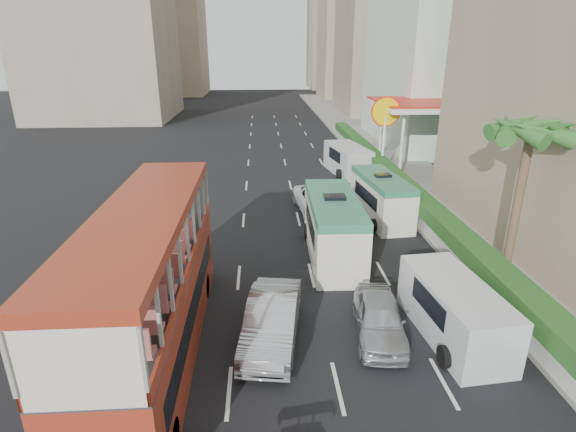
{
  "coord_description": "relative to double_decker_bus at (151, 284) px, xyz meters",
  "views": [
    {
      "loc": [
        -2.53,
        -12.52,
        9.4
      ],
      "look_at": [
        -1.5,
        4.0,
        3.2
      ],
      "focal_mm": 28.0,
      "sensor_mm": 36.0,
      "label": 1
    }
  ],
  "objects": [
    {
      "name": "panel_van_near",
      "position": [
        9.97,
        0.33,
        -1.54
      ],
      "size": [
        2.45,
        5.12,
        1.98
      ],
      "primitive_type": "cube",
      "rotation": [
        0.0,
        0.0,
        0.1
      ],
      "color": "silver",
      "rests_on": "ground"
    },
    {
      "name": "double_decker_bus",
      "position": [
        0.0,
        0.0,
        0.0
      ],
      "size": [
        2.5,
        11.0,
        5.06
      ],
      "primitive_type": "cube",
      "color": "#9C2F1B",
      "rests_on": "ground"
    },
    {
      "name": "car_silver_lane_a",
      "position": [
        3.73,
        0.45,
        -2.53
      ],
      "size": [
        2.37,
        4.98,
        1.58
      ],
      "primitive_type": "imported",
      "rotation": [
        0.0,
        0.0,
        -0.15
      ],
      "color": "#AFB1B6",
      "rests_on": "ground"
    },
    {
      "name": "shell_station",
      "position": [
        16.0,
        23.0,
        0.22
      ],
      "size": [
        6.5,
        8.0,
        5.5
      ],
      "primitive_type": "cube",
      "color": "silver",
      "rests_on": "ground"
    },
    {
      "name": "sidewalk",
      "position": [
        15.0,
        25.0,
        -2.44
      ],
      "size": [
        6.0,
        120.0,
        0.18
      ],
      "primitive_type": "cube",
      "color": "#99968C",
      "rests_on": "ground"
    },
    {
      "name": "tower_far_b",
      "position": [
        23.0,
        104.0,
        17.47
      ],
      "size": [
        14.0,
        14.0,
        40.0
      ],
      "primitive_type": "cube",
      "color": "#9E927C",
      "rests_on": "ground"
    },
    {
      "name": "kerb_wall",
      "position": [
        12.2,
        14.0,
        -1.85
      ],
      "size": [
        0.3,
        44.0,
        1.0
      ],
      "primitive_type": "cube",
      "color": "silver",
      "rests_on": "sidewalk"
    },
    {
      "name": "ground_plane",
      "position": [
        6.0,
        0.0,
        -2.53
      ],
      "size": [
        200.0,
        200.0,
        0.0
      ],
      "primitive_type": "plane",
      "color": "black",
      "rests_on": "ground"
    },
    {
      "name": "panel_van_far",
      "position": [
        10.36,
        22.01,
        -1.43
      ],
      "size": [
        3.11,
        5.79,
        2.2
      ],
      "primitive_type": "cube",
      "rotation": [
        0.0,
        0.0,
        0.17
      ],
      "color": "silver",
      "rests_on": "ground"
    },
    {
      "name": "van_asset",
      "position": [
        6.96,
        13.02,
        -2.53
      ],
      "size": [
        3.04,
        5.64,
        1.5
      ],
      "primitive_type": "imported",
      "rotation": [
        0.0,
        0.0,
        0.11
      ],
      "color": "silver",
      "rests_on": "ground"
    },
    {
      "name": "hedge",
      "position": [
        12.2,
        14.0,
        -1.0
      ],
      "size": [
        1.1,
        44.0,
        0.7
      ],
      "primitive_type": "cube",
      "color": "#2D6626",
      "rests_on": "kerb_wall"
    },
    {
      "name": "palm_tree",
      "position": [
        13.8,
        4.0,
        0.85
      ],
      "size": [
        0.36,
        0.36,
        6.4
      ],
      "primitive_type": "cylinder",
      "color": "brown",
      "rests_on": "sidewalk"
    },
    {
      "name": "minibus_near",
      "position": [
        6.82,
        6.89,
        -1.07
      ],
      "size": [
        2.34,
        6.63,
        2.92
      ],
      "primitive_type": "cube",
      "rotation": [
        0.0,
        0.0,
        -0.02
      ],
      "color": "silver",
      "rests_on": "ground"
    },
    {
      "name": "car_silver_lane_b",
      "position": [
        7.44,
        0.5,
        -2.53
      ],
      "size": [
        2.11,
        4.21,
        1.38
      ],
      "primitive_type": "imported",
      "rotation": [
        0.0,
        0.0,
        -0.12
      ],
      "color": "#AFB1B6",
      "rests_on": "ground"
    },
    {
      "name": "minibus_far",
      "position": [
        10.39,
        11.74,
        -1.25
      ],
      "size": [
        2.5,
        5.94,
        2.56
      ],
      "primitive_type": "cube",
      "rotation": [
        0.0,
        0.0,
        0.1
      ],
      "color": "silver",
      "rests_on": "ground"
    }
  ]
}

